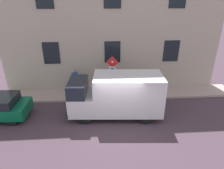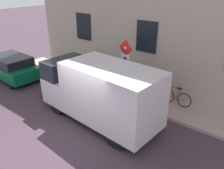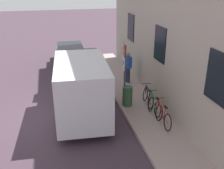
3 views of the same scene
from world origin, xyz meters
name	(u,v)px [view 1 (image 1 of 3)]	position (x,y,z in m)	size (l,w,h in m)	color
ground_plane	(118,123)	(0.00, 0.00, 0.00)	(80.00, 80.00, 0.00)	#3F2F3A
sidewalk_slab	(113,94)	(3.42, 0.00, 0.07)	(1.78, 17.20, 0.14)	gray
building_facade	(112,27)	(4.66, 0.00, 4.48)	(0.75, 15.20, 8.96)	#AB9A8D
sign_post_stacked	(112,72)	(2.74, 0.11, 2.01)	(0.18, 0.56, 2.77)	#474C47
delivery_van	(117,95)	(0.82, -0.02, 1.33)	(2.35, 5.45, 2.50)	silver
bicycle_red	(139,85)	(3.76, -1.88, 0.51)	(0.46, 1.71, 0.89)	black
bicycle_green	(128,86)	(3.76, -1.09, 0.51)	(0.46, 1.72, 0.89)	black
bicycle_black	(117,86)	(3.76, -0.30, 0.51)	(0.49, 1.72, 0.89)	black
pedestrian	(75,80)	(3.70, 2.65, 1.07)	(0.36, 0.45, 1.72)	#262B47
litter_bin	(115,90)	(2.88, -0.04, 0.59)	(0.44, 0.44, 0.90)	#2D5133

